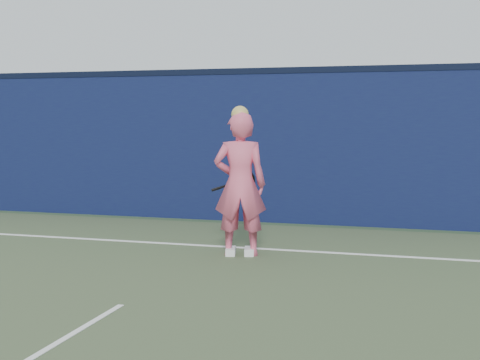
% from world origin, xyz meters
% --- Properties ---
extents(ground, '(80.00, 80.00, 0.00)m').
position_xyz_m(ground, '(0.00, 0.00, 0.00)').
color(ground, '#30462B').
rests_on(ground, ground).
extents(backstop_wall, '(24.00, 0.40, 2.50)m').
position_xyz_m(backstop_wall, '(0.00, 6.50, 1.25)').
color(backstop_wall, '#0E123D').
rests_on(backstop_wall, ground).
extents(wall_cap, '(24.00, 0.42, 0.10)m').
position_xyz_m(wall_cap, '(0.00, 6.50, 2.55)').
color(wall_cap, black).
rests_on(wall_cap, backstop_wall).
extents(player, '(0.76, 0.59, 1.92)m').
position_xyz_m(player, '(0.42, 3.56, 0.93)').
color(player, '#E65979').
rests_on(player, ground).
extents(racket, '(0.56, 0.34, 0.33)m').
position_xyz_m(racket, '(0.31, 4.02, 0.91)').
color(racket, black).
rests_on(racket, ground).
extents(court_lines, '(11.00, 12.04, 0.01)m').
position_xyz_m(court_lines, '(0.00, -0.33, 0.01)').
color(court_lines, white).
rests_on(court_lines, court_surface).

